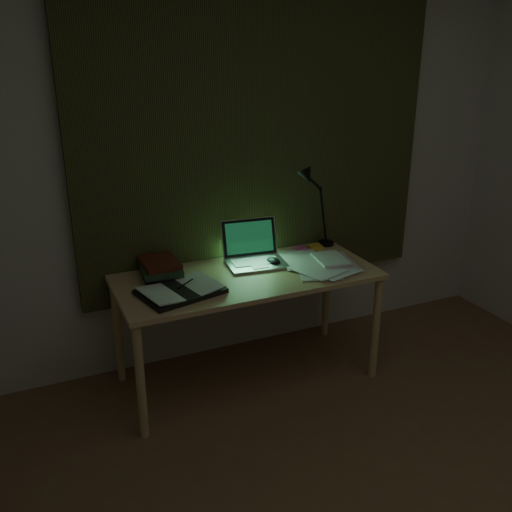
{
  "coord_description": "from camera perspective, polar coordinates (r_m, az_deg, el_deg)",
  "views": [
    {
      "loc": [
        -1.38,
        -1.1,
        1.89
      ],
      "look_at": [
        -0.23,
        1.48,
        0.82
      ],
      "focal_mm": 40.0,
      "sensor_mm": 36.0,
      "label": 1
    }
  ],
  "objects": [
    {
      "name": "book_stack",
      "position": [
        3.18,
        -9.56,
        -1.19
      ],
      "size": [
        0.23,
        0.27,
        0.1
      ],
      "primitive_type": null,
      "rotation": [
        0.0,
        0.0,
        -0.08
      ],
      "color": "silver",
      "rests_on": "desk"
    },
    {
      "name": "mouse",
      "position": [
        3.32,
        1.76,
        -0.51
      ],
      "size": [
        0.08,
        0.11,
        0.04
      ],
      "primitive_type": "ellipsoid",
      "rotation": [
        0.0,
        0.0,
        0.1
      ],
      "color": "black",
      "rests_on": "desk"
    },
    {
      "name": "open_textbook",
      "position": [
        2.97,
        -7.57,
        -3.43
      ],
      "size": [
        0.46,
        0.38,
        0.03
      ],
      "primitive_type": null,
      "rotation": [
        0.0,
        0.0,
        0.24
      ],
      "color": "silver",
      "rests_on": "desk"
    },
    {
      "name": "wall_back",
      "position": [
        3.45,
        0.04,
        10.08
      ],
      "size": [
        3.5,
        0.0,
        2.5
      ],
      "primitive_type": "cube",
      "color": "beige",
      "rests_on": "ground"
    },
    {
      "name": "sticky_yellow",
      "position": [
        3.61,
        5.93,
        0.94
      ],
      "size": [
        0.09,
        0.09,
        0.02
      ],
      "primitive_type": "cube",
      "rotation": [
        0.0,
        0.0,
        -0.11
      ],
      "color": "yellow",
      "rests_on": "desk"
    },
    {
      "name": "curtain",
      "position": [
        3.39,
        0.32,
        13.29
      ],
      "size": [
        2.2,
        0.06,
        2.0
      ],
      "primitive_type": "cube",
      "color": "#282D16",
      "rests_on": "wall_back"
    },
    {
      "name": "sticky_pink",
      "position": [
        3.56,
        4.45,
        0.73
      ],
      "size": [
        0.08,
        0.08,
        0.02
      ],
      "primitive_type": "cube",
      "rotation": [
        0.0,
        0.0,
        -0.04
      ],
      "color": "pink",
      "rests_on": "desk"
    },
    {
      "name": "desk_lamp",
      "position": [
        3.59,
        7.19,
        5.19
      ],
      "size": [
        0.38,
        0.31,
        0.54
      ],
      "primitive_type": null,
      "rotation": [
        0.0,
        0.0,
        0.09
      ],
      "color": "black",
      "rests_on": "desk"
    },
    {
      "name": "desk",
      "position": [
        3.32,
        -0.85,
        -7.19
      ],
      "size": [
        1.46,
        0.64,
        0.67
      ],
      "primitive_type": null,
      "color": "tan",
      "rests_on": "floor"
    },
    {
      "name": "loose_papers",
      "position": [
        3.37,
        6.45,
        -0.46
      ],
      "size": [
        0.46,
        0.48,
        0.02
      ],
      "primitive_type": null,
      "rotation": [
        0.0,
        0.0,
        -0.24
      ],
      "color": "silver",
      "rests_on": "desk"
    },
    {
      "name": "laptop",
      "position": [
        3.27,
        0.06,
        1.03
      ],
      "size": [
        0.37,
        0.41,
        0.24
      ],
      "primitive_type": null,
      "rotation": [
        0.0,
        0.0,
        -0.11
      ],
      "color": "#BABABF",
      "rests_on": "desk"
    }
  ]
}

